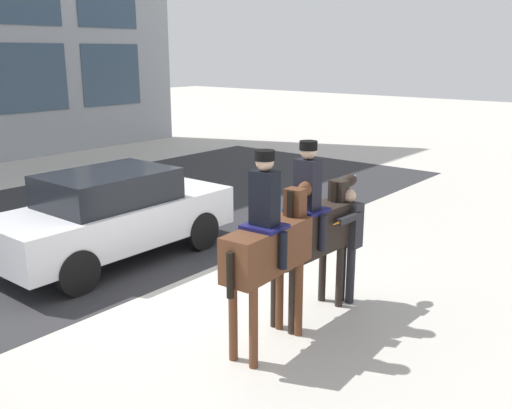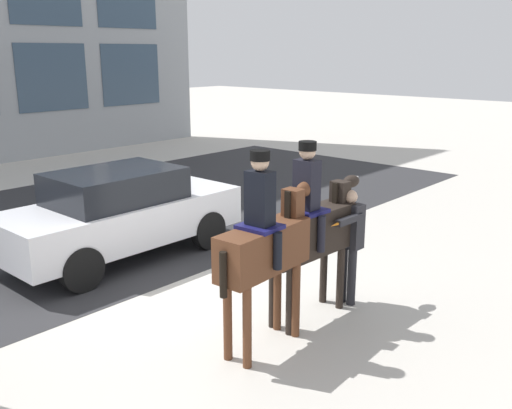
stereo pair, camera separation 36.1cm
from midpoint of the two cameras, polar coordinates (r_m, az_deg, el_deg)
name	(u,v)px [view 2 (the right image)]	position (r m, az deg, el deg)	size (l,w,h in m)	color
ground_plane	(190,293)	(9.14, -5.53, -8.79)	(80.00, 80.00, 0.00)	beige
road_surface	(40,231)	(12.85, -20.07, -2.54)	(23.00, 8.50, 0.01)	#2D2D30
mounted_horse_lead	(265,244)	(7.04, 2.41, -3.96)	(1.86, 0.65, 2.57)	#59331E
mounted_horse_companion	(311,228)	(7.93, 6.78, -2.36)	(1.99, 0.65, 2.55)	black
pedestrian_bystander	(349,238)	(8.52, 10.47, -3.32)	(0.83, 0.43, 1.76)	#232328
street_car_near_lane	(121,212)	(10.58, -12.43, -0.78)	(4.43, 1.84, 1.65)	silver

